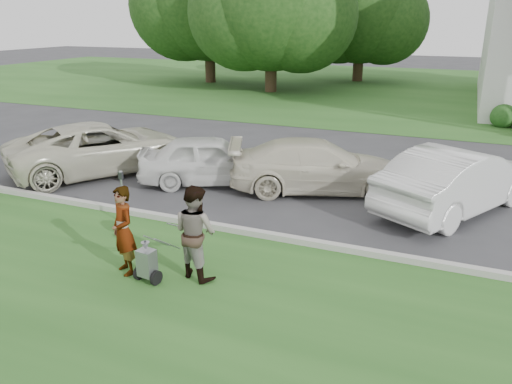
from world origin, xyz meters
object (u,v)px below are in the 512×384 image
Objects in this scene: car_c at (317,166)px; car_a at (102,148)px; tree_far at (208,1)px; car_d at (457,180)px; person_left at (123,231)px; tree_left at (271,9)px; tree_back at (361,16)px; person_right at (195,233)px; striping_cart at (147,264)px; car_b at (211,160)px; parking_meter_near at (122,191)px.

car_a is at bearing 75.11° from car_c.
car_d is at bearing -49.53° from tree_far.
car_c is at bearing 103.08° from person_left.
tree_left is 8.95m from tree_back.
person_right is 0.36× the size of car_c.
tree_left is 6.73m from tree_far.
car_a is at bearing -20.48° from person_right.
person_right is (1.30, 0.40, 0.04)m from person_left.
car_c reaches higher than striping_cart.
car_d reaches higher than car_b.
tree_far is at bearing 2.06° from car_b.
striping_cart is 0.20× the size of car_c.
tree_far reaches higher than car_a.
person_right is 0.43× the size of car_b.
car_a is at bearing -95.11° from tree_back.
tree_back reaches higher than car_a.
person_left is 0.35× the size of car_c.
car_b is at bearing -73.95° from tree_left.
car_a is 1.14× the size of car_d.
person_right is at bearing 80.68° from car_d.
car_b is (-1.03, 5.47, -0.15)m from person_left.
tree_back is at bearing -22.92° from car_b.
tree_back is 26.51m from car_c.
tree_far is 30.21m from person_right.
striping_cart is (6.92, -24.06, -4.74)m from tree_left.
tree_far reaches higher than tree_left.
tree_back is 26.78m from car_b.
parking_meter_near is (-2.77, 1.51, -0.06)m from person_right.
person_left reaches higher than car_d.
tree_back reaches higher than car_d.
car_d is (7.94, -26.03, -3.92)m from tree_back.
car_b is at bearing 82.96° from parking_meter_near.
tree_far is at bearing 12.11° from car_c.
parking_meter_near is at bearing -10.57° from person_right.
tree_left is 2.17× the size of car_c.
striping_cart is (2.92, -32.06, -4.35)m from tree_back.
car_b is (5.31, -18.45, -4.40)m from tree_left.
tree_left is at bearing -51.53° from car_a.
person_left is 8.13m from car_d.
tree_far reaches higher than car_d.
car_d is (11.94, -18.03, -4.30)m from tree_left.
parking_meter_near is 3.59m from car_b.
tree_far is at bearing -37.14° from car_a.
tree_left reaches higher than person_right.
car_d reaches higher than car_c.
parking_meter_near is at bearing -88.34° from tree_back.
car_b is (-2.33, 5.07, -0.18)m from person_right.
tree_left is at bearing 2.61° from car_c.
striping_cart is at bearing -84.80° from tree_back.
person_right is at bearing 44.47° from striping_cart.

